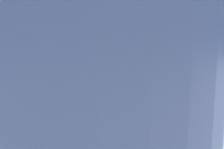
% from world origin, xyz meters
% --- Properties ---
extents(ground_plane, '(120.00, 120.00, 0.00)m').
position_xyz_m(ground_plane, '(0.00, 0.00, 0.00)').
color(ground_plane, white).
extents(grind_box, '(7.55, 1.53, 0.61)m').
position_xyz_m(grind_box, '(0.00, 0.00, 0.28)').
color(grind_box, red).
rests_on(grind_box, ground_plane).
extents(snowboarder, '(1.37, 0.94, 1.41)m').
position_xyz_m(snowboarder, '(1.06, -0.19, 1.38)').
color(snowboarder, '#BC2282').
rests_on(snowboarder, grind_box).
extents(safety_fence, '(13.62, 1.95, 0.90)m').
position_xyz_m(safety_fence, '(0.00, 4.66, 0.45)').
color(safety_fence, orange).
rests_on(safety_fence, ground_plane).
extents(trail_marker, '(0.40, 0.10, 2.02)m').
position_xyz_m(trail_marker, '(-4.81, 0.06, 1.08)').
color(trail_marker, '#262628').
rests_on(trail_marker, ground_plane).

